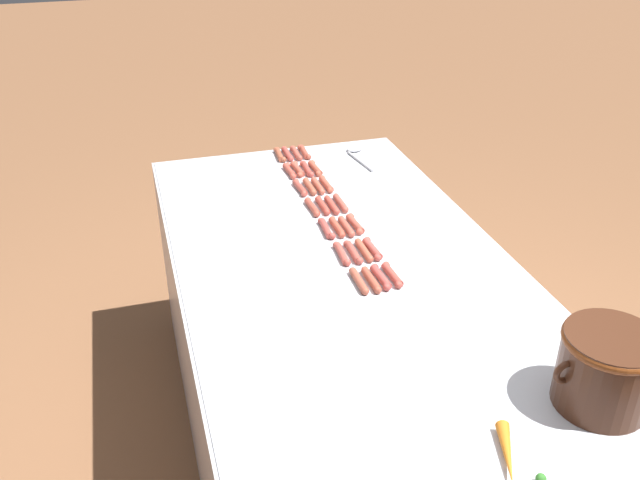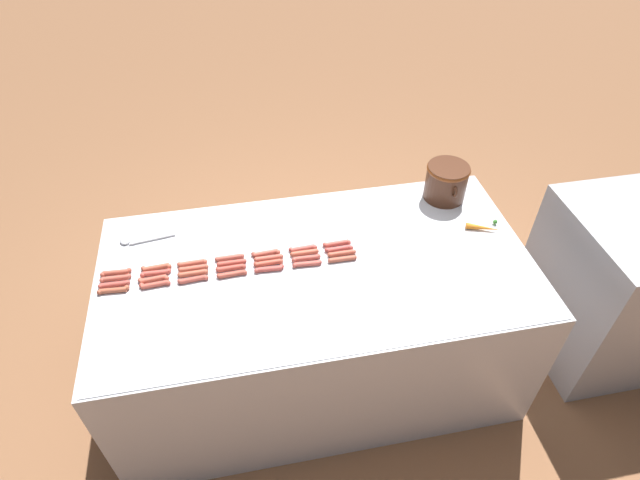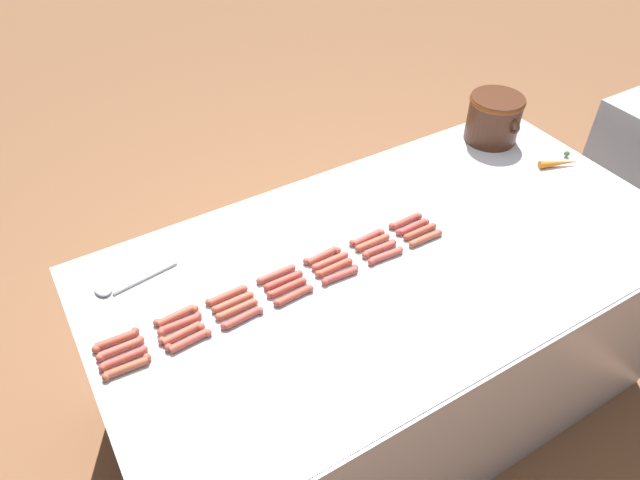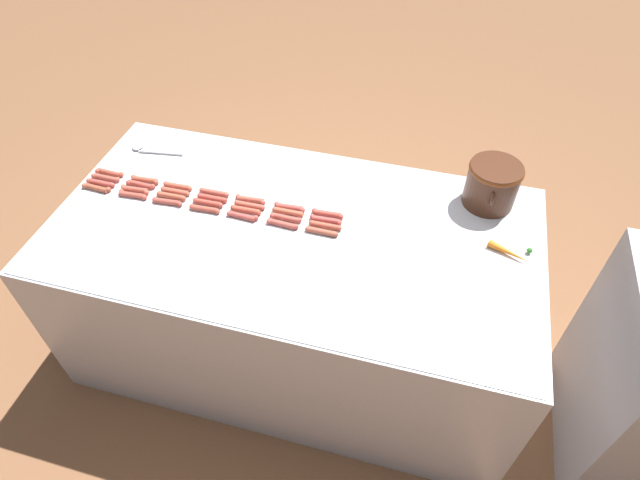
{
  "view_description": "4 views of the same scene",
  "coord_description": "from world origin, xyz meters",
  "views": [
    {
      "loc": [
        0.6,
        1.76,
        1.97
      ],
      "look_at": [
        0.09,
        0.01,
        0.95
      ],
      "focal_mm": 38.4,
      "sensor_mm": 36.0,
      "label": 1
    },
    {
      "loc": [
        1.66,
        -0.3,
        2.56
      ],
      "look_at": [
        -0.14,
        0.04,
        0.86
      ],
      "focal_mm": 28.91,
      "sensor_mm": 36.0,
      "label": 2
    },
    {
      "loc": [
        1.08,
        -0.94,
        2.18
      ],
      "look_at": [
        -0.09,
        -0.25,
        0.95
      ],
      "focal_mm": 32.5,
      "sensor_mm": 36.0,
      "label": 3
    },
    {
      "loc": [
        1.45,
        0.51,
        2.38
      ],
      "look_at": [
        0.08,
        0.14,
        0.89
      ],
      "focal_mm": 29.38,
      "sensor_mm": 36.0,
      "label": 4
    }
  ],
  "objects": [
    {
      "name": "hot_dog_18",
      "position": [
        -0.04,
        -0.22,
        0.86
      ],
      "size": [
        0.03,
        0.14,
        0.02
      ],
      "color": "#B34B38",
      "rests_on": "griddle_counter"
    },
    {
      "name": "hot_dog_0",
      "position": [
        -0.11,
        -0.91,
        0.86
      ],
      "size": [
        0.03,
        0.14,
        0.02
      ],
      "color": "#AC4A39",
      "rests_on": "griddle_counter"
    },
    {
      "name": "hot_dog_23",
      "position": [
        -0.0,
        -0.57,
        0.86
      ],
      "size": [
        0.03,
        0.14,
        0.02
      ],
      "color": "#B2493C",
      "rests_on": "griddle_counter"
    },
    {
      "name": "hot_dog_10",
      "position": [
        -0.07,
        -0.39,
        0.86
      ],
      "size": [
        0.02,
        0.14,
        0.02
      ],
      "color": "#B14538",
      "rests_on": "griddle_counter"
    },
    {
      "name": "hot_dog_1",
      "position": [
        -0.11,
        -0.73,
        0.86
      ],
      "size": [
        0.03,
        0.14,
        0.02
      ],
      "color": "#B1523B",
      "rests_on": "griddle_counter"
    },
    {
      "name": "hot_dog_14",
      "position": [
        -0.04,
        -0.91,
        0.86
      ],
      "size": [
        0.03,
        0.14,
        0.02
      ],
      "color": "#B1483E",
      "rests_on": "griddle_counter"
    },
    {
      "name": "hot_dog_9",
      "position": [
        -0.07,
        -0.57,
        0.86
      ],
      "size": [
        0.03,
        0.14,
        0.02
      ],
      "color": "#B6533F",
      "rests_on": "griddle_counter"
    },
    {
      "name": "hot_dog_27",
      "position": [
        -0.0,
        0.12,
        0.86
      ],
      "size": [
        0.03,
        0.14,
        0.02
      ],
      "color": "#AD513C",
      "rests_on": "griddle_counter"
    },
    {
      "name": "bean_pot",
      "position": [
        -0.37,
        0.77,
        0.95
      ],
      "size": [
        0.28,
        0.23,
        0.2
      ],
      "color": "#472616",
      "rests_on": "griddle_counter"
    },
    {
      "name": "hot_dog_25",
      "position": [
        -0.0,
        -0.22,
        0.86
      ],
      "size": [
        0.03,
        0.14,
        0.02
      ],
      "color": "#B6473E",
      "rests_on": "griddle_counter"
    },
    {
      "name": "hot_dog_11",
      "position": [
        -0.07,
        -0.22,
        0.86
      ],
      "size": [
        0.02,
        0.14,
        0.02
      ],
      "color": "#B3513F",
      "rests_on": "griddle_counter"
    },
    {
      "name": "hot_dog_22",
      "position": [
        -0.0,
        -0.74,
        0.86
      ],
      "size": [
        0.03,
        0.14,
        0.02
      ],
      "color": "#B84B3C",
      "rests_on": "griddle_counter"
    },
    {
      "name": "griddle_counter",
      "position": [
        0.0,
        0.0,
        0.42
      ],
      "size": [
        1.06,
        2.03,
        0.84
      ],
      "color": "#BCBCC1",
      "rests_on": "ground_plane"
    },
    {
      "name": "serving_spoon",
      "position": [
        -0.33,
        -0.85,
        0.85
      ],
      "size": [
        0.08,
        0.27,
        0.02
      ],
      "color": "#B7B7BC",
      "rests_on": "griddle_counter"
    },
    {
      "name": "hot_dog_17",
      "position": [
        -0.04,
        -0.4,
        0.86
      ],
      "size": [
        0.03,
        0.14,
        0.02
      ],
      "color": "#AE4538",
      "rests_on": "griddle_counter"
    },
    {
      "name": "hot_dog_19",
      "position": [
        -0.04,
        -0.04,
        0.86
      ],
      "size": [
        0.03,
        0.14,
        0.02
      ],
      "color": "#AB4A3F",
      "rests_on": "griddle_counter"
    },
    {
      "name": "hot_dog_20",
      "position": [
        -0.04,
        0.13,
        0.86
      ],
      "size": [
        0.02,
        0.14,
        0.02
      ],
      "color": "#AB4C38",
      "rests_on": "griddle_counter"
    },
    {
      "name": "carrot",
      "position": [
        -0.08,
        0.87,
        0.86
      ],
      "size": [
        0.09,
        0.17,
        0.03
      ],
      "color": "orange",
      "rests_on": "griddle_counter"
    },
    {
      "name": "hot_dog_12",
      "position": [
        -0.08,
        -0.04,
        0.86
      ],
      "size": [
        0.02,
        0.14,
        0.02
      ],
      "color": "#B6543D",
      "rests_on": "griddle_counter"
    },
    {
      "name": "hot_dog_5",
      "position": [
        -0.11,
        -0.05,
        0.86
      ],
      "size": [
        0.03,
        0.14,
        0.02
      ],
      "color": "#B14B41",
      "rests_on": "griddle_counter"
    },
    {
      "name": "hot_dog_8",
      "position": [
        -0.07,
        -0.74,
        0.86
      ],
      "size": [
        0.03,
        0.14,
        0.02
      ],
      "color": "#B7483D",
      "rests_on": "griddle_counter"
    },
    {
      "name": "hot_dog_3",
      "position": [
        -0.11,
        -0.4,
        0.86
      ],
      "size": [
        0.02,
        0.14,
        0.02
      ],
      "color": "#B05041",
      "rests_on": "griddle_counter"
    },
    {
      "name": "hot_dog_7",
      "position": [
        -0.07,
        -0.91,
        0.86
      ],
      "size": [
        0.03,
        0.14,
        0.02
      ],
      "color": "#B35242",
      "rests_on": "griddle_counter"
    },
    {
      "name": "ground_plane",
      "position": [
        0.0,
        0.0,
        0.0
      ],
      "size": [
        20.0,
        20.0,
        0.0
      ],
      "primitive_type": "plane",
      "color": "brown"
    },
    {
      "name": "hot_dog_26",
      "position": [
        0.0,
        -0.04,
        0.86
      ],
      "size": [
        0.03,
        0.14,
        0.02
      ],
      "color": "#B74C40",
      "rests_on": "griddle_counter"
    },
    {
      "name": "hot_dog_16",
      "position": [
        -0.04,
        -0.57,
        0.86
      ],
      "size": [
        0.03,
        0.14,
        0.02
      ],
      "color": "#AA533C",
      "rests_on": "griddle_counter"
    },
    {
      "name": "hot_dog_21",
      "position": [
        -0.0,
        -0.91,
        0.86
      ],
      "size": [
        0.03,
        0.14,
        0.02
      ],
      "color": "#AC5238",
      "rests_on": "griddle_counter"
    },
    {
      "name": "hot_dog_24",
      "position": [
        -0.0,
        -0.39,
        0.86
      ],
      "size": [
        0.03,
        0.14,
        0.02
      ],
      "color": "#B24939",
      "rests_on": "griddle_counter"
    },
    {
      "name": "hot_dog_4",
      "position": [
        -0.11,
        -0.23,
        0.86
      ],
      "size": [
        0.03,
        0.14,
        0.02
      ],
      "color": "#B04D3D",
      "rests_on": "griddle_counter"
    },
    {
      "name": "hot_dog_2",
      "position": [
        -0.11,
        -0.57,
        0.86
      ],
      "size": [
        0.03,
        0.14,
        0.02
      ],
      "color": "#B5503C",
      "rests_on": "griddle_counter"
    },
    {
      "name": "hot_dog_6",
      "position": [
        -0.11,
        0.12,
        0.86
      ],
      "size": [
        0.03,
        0.14,
        0.02
      ],
      "color": "#B2483D",
      "rests_on": "griddle_counter"
    },
    {
      "name": "hot_dog_15",
      "position": [
        -0.04,
        -0.74,
        0.86
      ],
      "size": [
        0.03,
        0.14,
        0.02
      ],
      "color": "#B5523F",
      "rests_on": "griddle_counter"
    },
    {
      "name": "hot_dog_13",
      "position": [
        -0.07,
        0.12,
        0.86
      ],
      "size": [
        0.03,
        0.14,
        0.02
      ],
      "color": "#B74740",
      "rests_on": "griddle_counter"
    }
  ]
}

